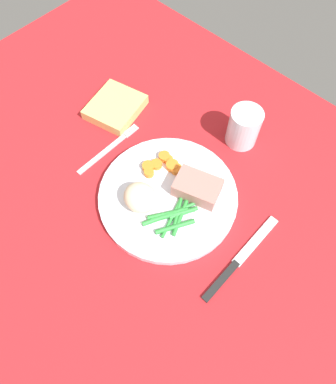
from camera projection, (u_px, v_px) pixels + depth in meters
dining_table at (153, 199)px, 69.05cm from camera, size 120.00×90.00×2.00cm
dinner_plate at (168, 196)px, 67.32cm from camera, size 26.67×26.67×1.60cm
meat_portion at (197, 188)px, 65.43cm from camera, size 9.79×8.00×3.32cm
mashed_potatoes at (140, 198)px, 63.70cm from camera, size 6.42×5.80×4.62cm
carrot_slices at (163, 165)px, 69.07cm from camera, size 6.94×6.93×1.24cm
green_beans at (173, 216)px, 64.02cm from camera, size 7.38×10.28×0.90cm
fork at (108, 149)px, 73.25cm from camera, size 1.44×16.60×0.40cm
knife at (239, 259)px, 62.05cm from camera, size 1.70×20.50×0.64cm
water_glass at (243, 129)px, 71.58cm from camera, size 6.53×6.53×8.27cm
napkin at (115, 107)px, 77.42cm from camera, size 12.62×13.45×2.32cm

